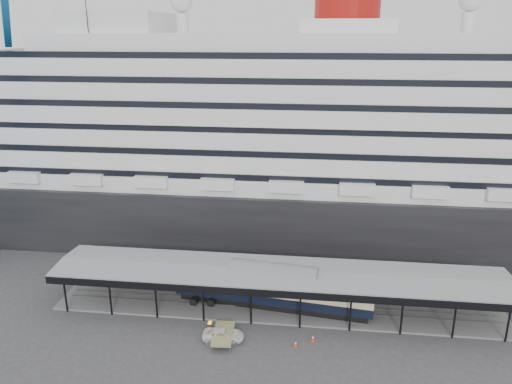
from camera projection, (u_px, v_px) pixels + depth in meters
The scene contains 8 objects.
ground at pixel (275, 330), 58.29m from camera, with size 200.00×200.00×0.00m, color #363638.
cruise_ship at pixel (293, 125), 82.74m from camera, with size 130.00×30.00×43.90m.
platform_canopy at pixel (278, 291), 62.27m from camera, with size 56.00×9.18×5.30m.
port_truck at pixel (223, 335), 56.24m from camera, with size 2.15×4.67×1.30m, color white.
pullman_carriage at pixel (273, 286), 62.17m from camera, with size 25.00×6.32×24.34m.
traffic_cone_left at pixel (230, 333), 57.06m from camera, with size 0.43×0.43×0.69m.
traffic_cone_mid at pixel (296, 344), 55.10m from camera, with size 0.42×0.42×0.71m.
traffic_cone_right at pixel (313, 338), 56.06m from camera, with size 0.49×0.49×0.82m.
Camera 1 is at (3.94, -50.24, 33.52)m, focal length 35.00 mm.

